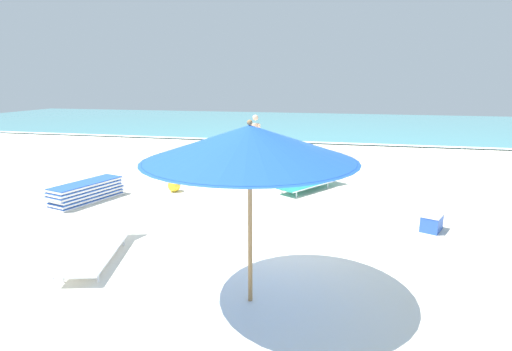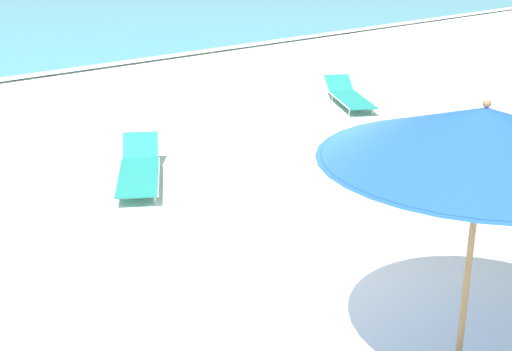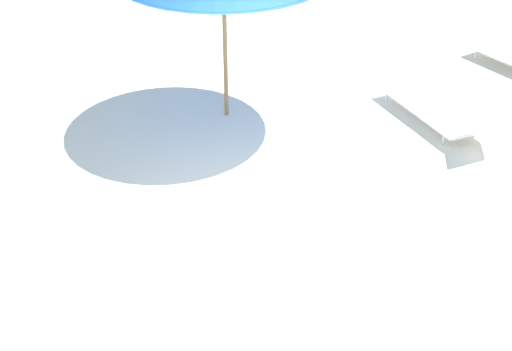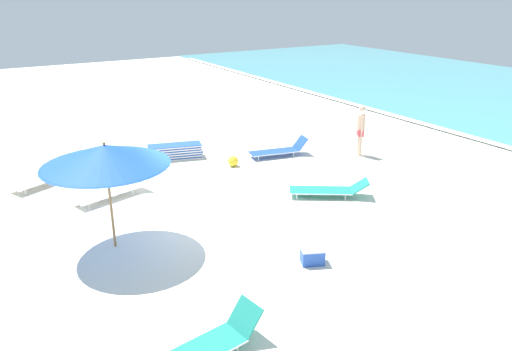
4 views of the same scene
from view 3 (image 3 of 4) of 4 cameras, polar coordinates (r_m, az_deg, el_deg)
ground_plane at (r=8.19m, az=1.01°, el=-3.31°), size 60.00×60.00×0.16m
sun_lounger_mid_beach_pair_a at (r=10.10m, az=14.47°, el=5.01°), size 1.13×2.17×0.63m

